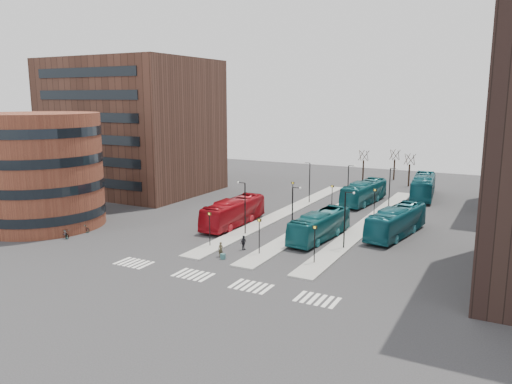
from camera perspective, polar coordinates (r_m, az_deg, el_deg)
The scene contains 23 objects.
ground at distance 42.71m, azimuth -9.21°, elevation -11.18°, with size 160.00×160.00×0.00m, color #29292C.
island_left at distance 69.38m, azimuth 3.16°, elevation -2.39°, with size 2.50×45.00×0.15m, color #969690.
island_mid at distance 67.17m, azimuth 7.82°, elevation -2.92°, with size 2.50×45.00×0.15m, color #969690.
island_right at distance 65.42m, azimuth 12.76°, elevation -3.46°, with size 2.50×45.00×0.15m, color #969690.
suitcase at distance 50.15m, azimuth -3.80°, elevation -7.36°, with size 0.44×0.35×0.55m, color navy.
red_bus at distance 62.62m, azimuth -2.58°, elevation -2.32°, with size 2.82×12.05×3.36m, color #A20C16.
teal_bus_a at distance 56.98m, azimuth 7.30°, elevation -3.83°, with size 2.65×11.32×3.15m, color #12565D.
teal_bus_b at distance 77.09m, azimuth 12.24°, elevation -0.04°, with size 2.87×12.27×3.42m, color #135961.
teal_bus_c at distance 60.08m, azimuth 15.75°, elevation -3.28°, with size 2.84×12.14×3.38m, color #145865.
teal_bus_d at distance 83.92m, azimuth 18.57°, elevation 0.60°, with size 3.10×13.25×3.69m, color #155C6B.
traveller at distance 50.75m, azimuth -4.06°, elevation -6.57°, with size 0.56×0.36×1.52m, color #443D29.
commuter_a at distance 60.56m, azimuth -5.61°, elevation -3.70°, with size 0.75×0.59×1.55m, color black.
commuter_b at distance 52.83m, azimuth -1.44°, elevation -5.81°, with size 0.92×0.38×1.57m, color black.
commuter_c at distance 53.65m, azimuth 4.99°, elevation -5.50°, with size 1.12×0.64×1.73m, color black.
bicycle_near at distance 61.30m, azimuth -21.06°, elevation -4.49°, with size 0.65×1.85×0.97m, color gray.
bicycle_mid at distance 61.30m, azimuth -21.06°, elevation -4.42°, with size 0.52×1.85×1.11m, color gray.
bicycle_far at distance 63.06m, azimuth -19.19°, elevation -3.95°, with size 0.64×1.85×0.97m, color gray.
crosswalk_stripes at distance 44.82m, azimuth -4.27°, elevation -9.98°, with size 22.35×2.40×0.01m.
round_building at distance 67.23m, azimuth -23.47°, elevation 2.30°, with size 15.16×15.16×14.00m.
office_block at distance 87.67m, azimuth -13.85°, elevation 7.30°, with size 25.00×20.12×22.00m.
sign_poles at distance 60.42m, azimuth 5.21°, elevation -2.13°, with size 12.45×22.12×3.65m.
lamp_posts at distance 64.37m, azimuth 7.81°, elevation -0.32°, with size 14.04×20.24×6.12m.
bare_trees at distance 97.37m, azimuth 14.91°, elevation 2.67°, with size 10.97×8.14×5.90m.
Camera 1 is at (24.24, -31.37, 15.89)m, focal length 35.00 mm.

